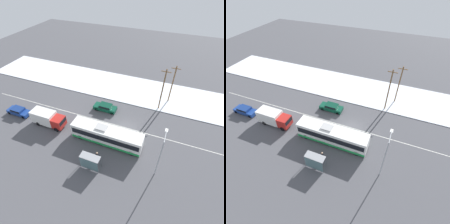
{
  "view_description": "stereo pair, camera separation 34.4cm",
  "coord_description": "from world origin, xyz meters",
  "views": [
    {
      "loc": [
        5.93,
        -21.62,
        23.41
      ],
      "look_at": [
        -3.21,
        1.72,
        1.4
      ],
      "focal_mm": 28.0,
      "sensor_mm": 36.0,
      "label": 1
    },
    {
      "loc": [
        6.25,
        -21.49,
        23.41
      ],
      "look_at": [
        -3.21,
        1.72,
        1.4
      ],
      "focal_mm": 28.0,
      "sensor_mm": 36.0,
      "label": 2
    }
  ],
  "objects": [
    {
      "name": "sedan_car",
      "position": [
        -5.28,
        3.29,
        0.78
      ],
      "size": [
        4.67,
        1.8,
        1.42
      ],
      "rotation": [
        0.0,
        0.0,
        3.14
      ],
      "color": "#0F4733",
      "rests_on": "ground_plane"
    },
    {
      "name": "snow_lot",
      "position": [
        0.0,
        12.57,
        0.06
      ],
      "size": [
        80.0,
        11.39,
        0.12
      ],
      "color": "silver",
      "rests_on": "ground_plane"
    },
    {
      "name": "utility_pole_snowlot",
      "position": [
        6.27,
        11.13,
        4.31
      ],
      "size": [
        1.8,
        0.24,
        8.24
      ],
      "color": "brown",
      "rests_on": "ground_plane"
    },
    {
      "name": "bus_shelter",
      "position": [
        -2.21,
        -9.68,
        1.68
      ],
      "size": [
        2.97,
        1.2,
        2.4
      ],
      "color": "gray",
      "rests_on": "ground_plane"
    },
    {
      "name": "pedestrian_at_stop",
      "position": [
        -1.8,
        -8.05,
        1.11
      ],
      "size": [
        0.65,
        0.29,
        1.82
      ],
      "color": "#23232D",
      "rests_on": "ground_plane"
    },
    {
      "name": "city_bus",
      "position": [
        -1.84,
        -4.18,
        1.57
      ],
      "size": [
        12.01,
        2.57,
        3.22
      ],
      "color": "white",
      "rests_on": "ground_plane"
    },
    {
      "name": "parked_car_near_truck",
      "position": [
        -20.86,
        -4.06,
        0.77
      ],
      "size": [
        4.71,
        1.8,
        1.39
      ],
      "color": "navy",
      "rests_on": "ground_plane"
    },
    {
      "name": "lane_marking_center",
      "position": [
        0.0,
        0.0,
        0.0
      ],
      "size": [
        60.0,
        0.12,
        0.0
      ],
      "color": "silver",
      "rests_on": "ground_plane"
    },
    {
      "name": "streetlamp",
      "position": [
        6.89,
        -6.69,
        4.58
      ],
      "size": [
        0.36,
        2.52,
        7.25
      ],
      "color": "#9EA3A8",
      "rests_on": "ground_plane"
    },
    {
      "name": "utility_pole_roadside",
      "position": [
        4.74,
        7.84,
        4.65
      ],
      "size": [
        1.8,
        0.24,
        8.92
      ],
      "color": "brown",
      "rests_on": "ground_plane"
    },
    {
      "name": "ground_plane",
      "position": [
        0.0,
        0.0,
        0.0
      ],
      "size": [
        120.0,
        120.0,
        0.0
      ],
      "primitive_type": "plane",
      "color": "#4C4C51"
    },
    {
      "name": "box_truck",
      "position": [
        -13.49,
        -4.29,
        1.57
      ],
      "size": [
        6.24,
        2.3,
        2.84
      ],
      "color": "silver",
      "rests_on": "ground_plane"
    }
  ]
}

